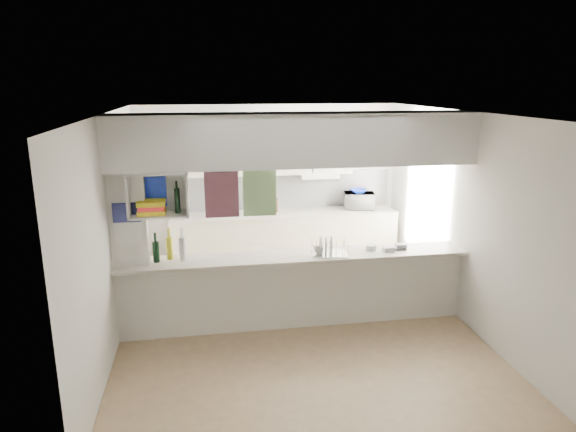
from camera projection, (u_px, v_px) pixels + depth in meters
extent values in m
plane|color=#927554|center=(295.00, 325.00, 6.39)|extent=(4.80, 4.80, 0.00)
plane|color=white|center=(296.00, 113.00, 5.73)|extent=(4.80, 4.80, 0.00)
plane|color=silver|center=(269.00, 186.00, 8.35)|extent=(4.20, 0.00, 4.20)
plane|color=silver|center=(111.00, 233.00, 5.72)|extent=(0.00, 4.80, 4.80)
plane|color=silver|center=(461.00, 217.00, 6.40)|extent=(0.00, 4.80, 4.80)
cube|color=silver|center=(296.00, 292.00, 6.28)|extent=(4.20, 0.15, 0.88)
cube|color=#BEB4A7|center=(296.00, 257.00, 6.16)|extent=(4.20, 0.50, 0.04)
cube|color=white|center=(296.00, 140.00, 5.81)|extent=(4.20, 0.50, 0.60)
cube|color=silver|center=(130.00, 232.00, 5.76)|extent=(0.40, 0.18, 2.60)
cube|color=#191E4C|center=(127.00, 213.00, 5.60)|extent=(0.30, 0.01, 0.22)
cube|color=white|center=(128.00, 233.00, 5.66)|extent=(0.30, 0.01, 0.24)
cube|color=black|center=(222.00, 192.00, 6.04)|extent=(0.40, 0.02, 0.62)
cube|color=#1C7E7F|center=(260.00, 190.00, 6.11)|extent=(0.40, 0.02, 0.62)
cube|color=white|center=(160.00, 215.00, 5.66)|extent=(0.65, 0.35, 0.02)
cube|color=white|center=(157.00, 172.00, 5.54)|extent=(0.65, 0.35, 0.02)
cube|color=white|center=(159.00, 191.00, 5.76)|extent=(0.65, 0.02, 0.50)
cube|color=white|center=(129.00, 195.00, 5.55)|extent=(0.02, 0.35, 0.50)
cube|color=white|center=(187.00, 193.00, 5.65)|extent=(0.02, 0.35, 0.50)
cube|color=gold|center=(152.00, 212.00, 5.64)|extent=(0.30, 0.24, 0.05)
cube|color=red|center=(152.00, 207.00, 5.63)|extent=(0.28, 0.22, 0.05)
cube|color=gold|center=(151.00, 203.00, 5.61)|extent=(0.30, 0.24, 0.05)
cube|color=#0E239B|center=(155.00, 191.00, 5.71)|extent=(0.26, 0.02, 0.34)
cylinder|color=black|center=(177.00, 201.00, 5.66)|extent=(0.06, 0.06, 0.28)
cube|color=beige|center=(284.00, 240.00, 8.31)|extent=(3.60, 0.60, 0.90)
cube|color=#BEB4A7|center=(284.00, 213.00, 8.20)|extent=(3.60, 0.63, 0.03)
cube|color=silver|center=(282.00, 190.00, 8.39)|extent=(3.60, 0.03, 0.60)
cube|color=beige|center=(270.00, 151.00, 8.04)|extent=(2.62, 0.34, 0.72)
cube|color=white|center=(318.00, 176.00, 8.20)|extent=(0.60, 0.46, 0.12)
cube|color=silver|center=(321.00, 181.00, 7.98)|extent=(0.60, 0.02, 0.05)
imported|color=white|center=(359.00, 201.00, 8.40)|extent=(0.53, 0.41, 0.26)
imported|color=#0E239B|center=(358.00, 191.00, 8.33)|extent=(0.26, 0.26, 0.06)
cube|color=silver|center=(329.00, 254.00, 6.19)|extent=(0.47, 0.38, 0.01)
cylinder|color=white|center=(321.00, 245.00, 6.16)|extent=(0.04, 0.21, 0.21)
cylinder|color=white|center=(326.00, 244.00, 6.16)|extent=(0.04, 0.21, 0.21)
cylinder|color=white|center=(331.00, 244.00, 6.16)|extent=(0.04, 0.21, 0.21)
imported|color=white|center=(319.00, 250.00, 6.14)|extent=(0.15, 0.15, 0.09)
cylinder|color=black|center=(156.00, 252.00, 5.89)|extent=(0.08, 0.08, 0.24)
cylinder|color=black|center=(155.00, 237.00, 5.85)|extent=(0.03, 0.03, 0.11)
cylinder|color=#A8A31C|center=(170.00, 248.00, 5.99)|extent=(0.08, 0.08, 0.26)
cylinder|color=#A8A31C|center=(169.00, 233.00, 5.94)|extent=(0.03, 0.03, 0.11)
cylinder|color=silver|center=(183.00, 249.00, 5.94)|extent=(0.08, 0.08, 0.27)
cylinder|color=silver|center=(182.00, 233.00, 5.89)|extent=(0.03, 0.03, 0.11)
cylinder|color=silver|center=(371.00, 247.00, 6.34)|extent=(0.13, 0.13, 0.07)
cube|color=silver|center=(389.00, 249.00, 6.28)|extent=(0.13, 0.10, 0.06)
cube|color=silver|center=(401.00, 246.00, 6.40)|extent=(0.13, 0.10, 0.06)
cube|color=black|center=(400.00, 250.00, 6.34)|extent=(0.14, 0.07, 0.01)
cylinder|color=black|center=(234.00, 209.00, 8.09)|extent=(0.09, 0.09, 0.13)
cube|color=#51351B|center=(275.00, 205.00, 8.22)|extent=(0.10, 0.08, 0.20)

